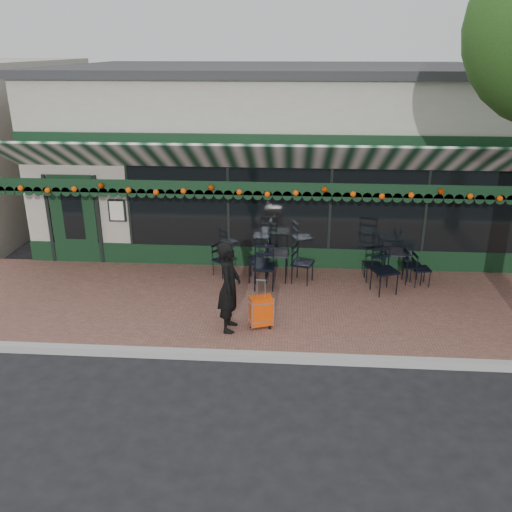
# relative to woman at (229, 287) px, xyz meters

# --- Properties ---
(ground) EXTENTS (80.00, 80.00, 0.00)m
(ground) POSITION_rel_woman_xyz_m (0.61, -0.77, -1.03)
(ground) COLOR black
(ground) RESTS_ON ground
(sidewalk) EXTENTS (18.00, 4.00, 0.15)m
(sidewalk) POSITION_rel_woman_xyz_m (0.61, 1.23, -0.95)
(sidewalk) COLOR brown
(sidewalk) RESTS_ON ground
(curb) EXTENTS (18.00, 0.16, 0.15)m
(curb) POSITION_rel_woman_xyz_m (0.61, -0.85, -0.95)
(curb) COLOR #9E9E99
(curb) RESTS_ON ground
(restaurant_building) EXTENTS (12.00, 9.60, 4.50)m
(restaurant_building) POSITION_rel_woman_xyz_m (0.61, 7.07, 1.24)
(restaurant_building) COLOR gray
(restaurant_building) RESTS_ON ground
(woman) EXTENTS (0.44, 0.66, 1.76)m
(woman) POSITION_rel_woman_xyz_m (0.00, 0.00, 0.00)
(woman) COLOR black
(woman) RESTS_ON sidewalk
(suitcase) EXTENTS (0.48, 0.37, 0.98)m
(suitcase) POSITION_rel_woman_xyz_m (0.59, 0.12, -0.55)
(suitcase) COLOR #E74007
(suitcase) RESTS_ON sidewalk
(cafe_table_a) EXTENTS (0.54, 0.54, 0.66)m
(cafe_table_a) POSITION_rel_woman_xyz_m (3.56, 2.69, -0.28)
(cafe_table_a) COLOR black
(cafe_table_a) RESTS_ON sidewalk
(cafe_table_b) EXTENTS (0.54, 0.54, 0.67)m
(cafe_table_b) POSITION_rel_woman_xyz_m (0.79, 2.41, -0.28)
(cafe_table_b) COLOR black
(cafe_table_b) RESTS_ON sidewalk
(chair_a_left) EXTENTS (0.39, 0.39, 0.75)m
(chair_a_left) POSITION_rel_woman_xyz_m (3.00, 2.52, -0.50)
(chair_a_left) COLOR black
(chair_a_left) RESTS_ON sidewalk
(chair_a_right) EXTENTS (0.44, 0.44, 0.78)m
(chair_a_right) POSITION_rel_woman_xyz_m (4.04, 2.32, -0.49)
(chair_a_right) COLOR black
(chair_a_right) RESTS_ON sidewalk
(chair_a_front) EXTENTS (0.64, 0.64, 1.00)m
(chair_a_front) POSITION_rel_woman_xyz_m (3.16, 1.88, -0.38)
(chair_a_front) COLOR black
(chair_a_front) RESTS_ON sidewalk
(chair_a_extra) EXTENTS (0.43, 0.43, 0.82)m
(chair_a_extra) POSITION_rel_woman_xyz_m (3.88, 2.44, -0.47)
(chair_a_extra) COLOR black
(chair_a_extra) RESTS_ON sidewalk
(chair_b_left) EXTENTS (0.48, 0.48, 0.95)m
(chair_b_left) POSITION_rel_woman_xyz_m (0.39, 2.34, -0.40)
(chair_b_left) COLOR black
(chair_b_left) RESTS_ON sidewalk
(chair_b_right) EXTENTS (0.58, 0.58, 0.90)m
(chair_b_right) POSITION_rel_woman_xyz_m (1.39, 2.31, -0.43)
(chair_b_right) COLOR black
(chair_b_right) RESTS_ON sidewalk
(chair_b_front) EXTENTS (0.50, 0.50, 0.97)m
(chair_b_front) POSITION_rel_woman_xyz_m (0.54, 1.93, -0.39)
(chair_b_front) COLOR black
(chair_b_front) RESTS_ON sidewalk
(chair_solo) EXTENTS (0.54, 0.54, 0.77)m
(chair_solo) POSITION_rel_woman_xyz_m (-0.47, 2.57, -0.49)
(chair_solo) COLOR black
(chair_solo) RESTS_ON sidewalk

